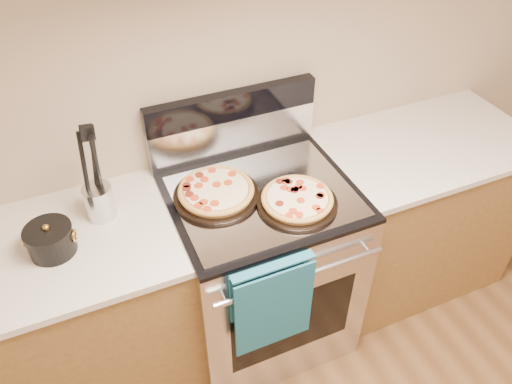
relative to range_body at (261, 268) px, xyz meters
name	(u,v)px	position (x,y,z in m)	size (l,w,h in m)	color
wall_back	(227,59)	(0.00, 0.35, 0.90)	(4.00, 4.00, 0.00)	tan
range_body	(261,268)	(0.00, 0.00, 0.00)	(0.76, 0.68, 0.90)	#B7B7BC
oven_window	(292,323)	(0.00, -0.34, 0.00)	(0.56, 0.01, 0.40)	black
cooktop	(261,194)	(0.00, 0.00, 0.46)	(0.76, 0.68, 0.02)	black
backsplash_lower	(233,135)	(0.00, 0.31, 0.56)	(0.76, 0.06, 0.18)	silver
backsplash_upper	(232,105)	(0.00, 0.31, 0.71)	(0.76, 0.06, 0.12)	black
oven_handle	(302,276)	(0.00, -0.38, 0.35)	(0.03, 0.03, 0.70)	silver
dish_towel	(272,303)	(-0.12, -0.38, 0.25)	(0.32, 0.05, 0.42)	#195D7E
foil_sheet	(264,196)	(0.00, -0.03, 0.47)	(0.70, 0.55, 0.01)	gray
cabinet_left	(68,327)	(-0.88, 0.03, -0.01)	(1.00, 0.62, 0.88)	brown
countertop_left	(37,255)	(-0.88, 0.03, 0.45)	(1.02, 0.64, 0.03)	beige
cabinet_right	(410,215)	(0.88, 0.03, -0.01)	(1.00, 0.62, 0.88)	brown
countertop_right	(430,144)	(0.88, 0.03, 0.45)	(1.02, 0.64, 0.03)	beige
pepperoni_pizza_back	(216,192)	(-0.18, 0.04, 0.50)	(0.34, 0.34, 0.05)	#A77633
pepperoni_pizza_front	(297,200)	(0.10, -0.13, 0.50)	(0.32, 0.32, 0.04)	#A77633
utensil_crock	(100,202)	(-0.62, 0.13, 0.53)	(0.11, 0.11, 0.14)	silver
saucepan	(51,241)	(-0.82, 0.01, 0.51)	(0.16, 0.16, 0.10)	black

